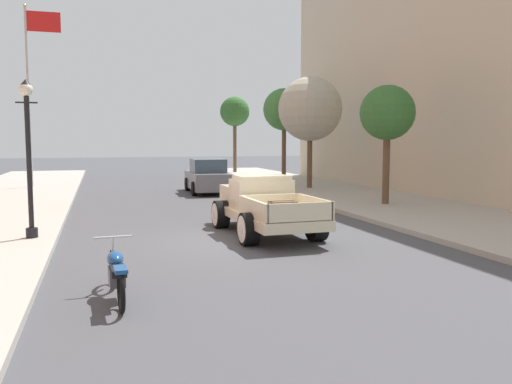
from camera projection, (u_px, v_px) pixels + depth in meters
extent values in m
plane|color=#47474C|center=(243.00, 240.00, 13.40)|extent=(140.00, 140.00, 0.00)
cube|color=#ADA89E|center=(480.00, 224.00, 15.46)|extent=(5.50, 64.00, 0.15)
cube|color=beige|center=(265.00, 214.00, 14.27)|extent=(1.90, 4.95, 0.24)
cube|color=beige|center=(261.00, 194.00, 14.55)|extent=(1.59, 1.14, 0.80)
cube|color=beige|center=(262.00, 177.00, 14.45)|extent=(1.46, 0.98, 0.12)
cube|color=#3D4C5B|center=(255.00, 186.00, 15.07)|extent=(1.33, 0.08, 0.44)
cube|color=beige|center=(247.00, 194.00, 15.79)|extent=(1.36, 1.54, 0.52)
cube|color=silver|center=(240.00, 193.00, 16.55)|extent=(0.68, 0.12, 0.47)
cube|color=beige|center=(284.00, 216.00, 12.93)|extent=(1.75, 2.15, 0.04)
cube|color=beige|center=(253.00, 209.00, 12.66)|extent=(0.14, 2.10, 0.44)
cube|color=beige|center=(314.00, 206.00, 13.16)|extent=(0.14, 2.10, 0.44)
cube|color=beige|center=(300.00, 213.00, 11.95)|extent=(1.62, 0.13, 0.44)
cube|color=beige|center=(270.00, 203.00, 13.86)|extent=(1.62, 0.13, 0.44)
cylinder|color=black|center=(221.00, 214.00, 15.27)|extent=(0.38, 0.81, 0.80)
cylinder|color=silver|center=(215.00, 214.00, 15.22)|extent=(0.03, 0.66, 0.66)
cylinder|color=silver|center=(214.00, 214.00, 15.21)|extent=(0.03, 0.24, 0.24)
cylinder|color=black|center=(279.00, 212.00, 15.83)|extent=(0.38, 0.81, 0.80)
cylinder|color=silver|center=(284.00, 211.00, 15.89)|extent=(0.03, 0.66, 0.66)
cylinder|color=silver|center=(285.00, 211.00, 15.89)|extent=(0.03, 0.24, 0.24)
cylinder|color=black|center=(249.00, 229.00, 12.73)|extent=(0.38, 0.81, 0.80)
cylinder|color=silver|center=(241.00, 229.00, 12.67)|extent=(0.03, 0.66, 0.66)
cylinder|color=silver|center=(241.00, 229.00, 12.67)|extent=(0.03, 0.24, 0.24)
cylinder|color=black|center=(316.00, 225.00, 13.29)|extent=(0.38, 0.81, 0.80)
cylinder|color=silver|center=(323.00, 225.00, 13.34)|extent=(0.03, 0.66, 0.66)
cylinder|color=silver|center=(323.00, 225.00, 13.35)|extent=(0.03, 0.24, 0.24)
cube|color=brown|center=(282.00, 209.00, 12.52)|extent=(0.61, 0.46, 0.40)
cube|color=#3D2D1E|center=(282.00, 209.00, 12.52)|extent=(0.62, 0.07, 0.42)
cube|color=brown|center=(288.00, 208.00, 13.27)|extent=(0.48, 0.38, 0.28)
torus|color=black|center=(113.00, 268.00, 9.06)|extent=(0.11, 0.67, 0.67)
torus|color=black|center=(121.00, 291.00, 7.70)|extent=(0.11, 0.67, 0.67)
cube|color=#4C4C51|center=(117.00, 276.00, 8.33)|extent=(0.26, 0.45, 0.28)
ellipsoid|color=navy|center=(115.00, 259.00, 8.54)|extent=(0.29, 0.53, 0.24)
cube|color=black|center=(118.00, 271.00, 8.08)|extent=(0.25, 0.57, 0.10)
cylinder|color=silver|center=(113.00, 252.00, 8.98)|extent=(0.06, 0.26, 0.58)
cylinder|color=silver|center=(113.00, 237.00, 8.84)|extent=(0.62, 0.07, 0.04)
cube|color=navy|center=(121.00, 269.00, 7.67)|extent=(0.20, 0.41, 0.06)
cube|color=slate|center=(208.00, 180.00, 25.59)|extent=(1.89, 4.36, 0.80)
cube|color=#384C5B|center=(208.00, 166.00, 25.38)|extent=(1.60, 2.06, 0.64)
cylinder|color=black|center=(187.00, 184.00, 26.66)|extent=(0.25, 0.67, 0.66)
cylinder|color=black|center=(219.00, 184.00, 27.07)|extent=(0.25, 0.67, 0.66)
cylinder|color=black|center=(194.00, 189.00, 24.17)|extent=(0.25, 0.67, 0.66)
cylinder|color=black|center=(230.00, 188.00, 24.58)|extent=(0.25, 0.67, 0.66)
cylinder|color=black|center=(32.00, 233.00, 12.95)|extent=(0.28, 0.28, 0.24)
cylinder|color=black|center=(29.00, 163.00, 12.78)|extent=(0.12, 0.12, 3.20)
cylinder|color=black|center=(26.00, 103.00, 12.64)|extent=(0.50, 0.04, 0.04)
sphere|color=silver|center=(26.00, 89.00, 12.61)|extent=(0.32, 0.32, 0.32)
cone|color=black|center=(26.00, 82.00, 12.59)|extent=(0.24, 0.24, 0.14)
cylinder|color=#B2B2B7|center=(29.00, 99.00, 26.64)|extent=(0.12, 0.12, 9.00)
sphere|color=gold|center=(25.00, 6.00, 26.19)|extent=(0.16, 0.16, 0.16)
cube|color=red|center=(44.00, 22.00, 26.51)|extent=(1.60, 0.03, 1.00)
cylinder|color=brown|center=(386.00, 169.00, 19.83)|extent=(0.26, 0.26, 2.65)
sphere|color=#33662D|center=(387.00, 113.00, 19.62)|extent=(2.05, 2.05, 2.05)
cylinder|color=brown|center=(310.00, 160.00, 26.62)|extent=(0.26, 0.26, 2.75)
sphere|color=#ADA893|center=(310.00, 109.00, 26.37)|extent=(3.21, 3.21, 3.21)
cylinder|color=brown|center=(284.00, 153.00, 31.97)|extent=(0.26, 0.26, 3.31)
sphere|color=#3D7538|center=(284.00, 109.00, 31.71)|extent=(2.53, 2.53, 2.53)
cylinder|color=brown|center=(235.00, 147.00, 39.96)|extent=(0.26, 0.26, 3.74)
sphere|color=#33662D|center=(235.00, 111.00, 39.70)|extent=(2.22, 2.22, 2.22)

